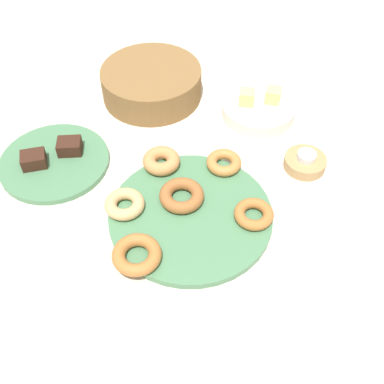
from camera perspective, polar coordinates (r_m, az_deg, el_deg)
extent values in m
plane|color=beige|center=(0.97, -0.17, -3.08)|extent=(2.40, 2.40, 0.00)
cylinder|color=#4C7F56|center=(0.97, -0.17, -2.80)|extent=(0.33, 0.33, 0.02)
torus|color=#BC7A3D|center=(1.04, 3.85, 3.56)|extent=(0.09, 0.09, 0.02)
torus|color=#AD6B33|center=(0.89, -6.66, -7.49)|extent=(0.13, 0.13, 0.03)
torus|color=#995B2D|center=(0.97, -1.25, -0.42)|extent=(0.10, 0.10, 0.03)
torus|color=#C6844C|center=(1.04, -3.71, 3.77)|extent=(0.11, 0.11, 0.03)
torus|color=tan|center=(0.97, -8.10, -1.39)|extent=(0.11, 0.11, 0.02)
torus|color=#AD6B33|center=(0.95, 7.45, -2.51)|extent=(0.08, 0.08, 0.02)
cylinder|color=#4C7F56|center=(1.11, -16.21, 3.50)|extent=(0.25, 0.25, 0.01)
cube|color=#381E14|center=(1.10, -18.52, 3.72)|extent=(0.06, 0.06, 0.03)
cube|color=#381E14|center=(1.11, -14.52, 5.35)|extent=(0.06, 0.05, 0.03)
cylinder|color=tan|center=(1.09, 13.44, 3.47)|extent=(0.09, 0.09, 0.03)
cylinder|color=silver|center=(1.07, 13.63, 4.23)|extent=(0.04, 0.04, 0.01)
cylinder|color=brown|center=(1.24, -4.88, 12.92)|extent=(0.27, 0.27, 0.08)
cylinder|color=silver|center=(1.20, 8.01, 9.81)|extent=(0.18, 0.18, 0.03)
cube|color=#DBD67A|center=(1.18, 6.63, 11.26)|extent=(0.04, 0.04, 0.04)
cube|color=#DBD67A|center=(1.19, 9.74, 11.39)|extent=(0.04, 0.04, 0.04)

